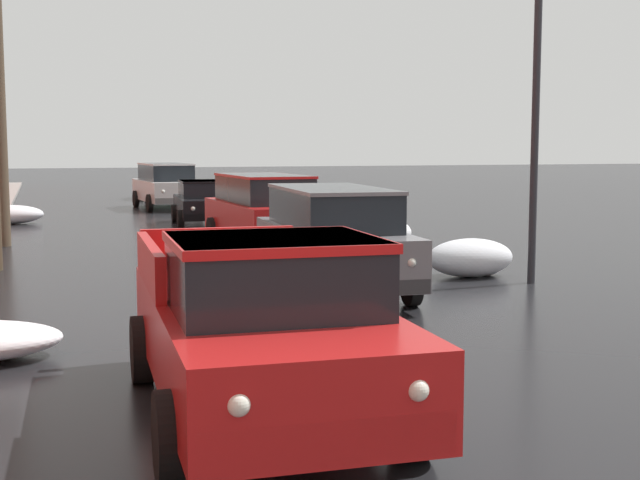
# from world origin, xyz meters

# --- Properties ---
(snow_bank_along_left_kerb) EXTENTS (2.01, 1.34, 0.84)m
(snow_bank_along_left_kerb) POSITION_xyz_m (4.12, 18.48, 0.40)
(snow_bank_along_left_kerb) COLOR white
(snow_bank_along_left_kerb) RESTS_ON ground
(snow_bank_mid_block_left) EXTENTS (2.19, 1.18, 0.62)m
(snow_bank_mid_block_left) POSITION_xyz_m (-4.51, 28.58, 0.30)
(snow_bank_mid_block_left) COLOR white
(snow_bank_mid_block_left) RESTS_ON ground
(snow_bank_near_corner_right) EXTENTS (1.75, 1.08, 0.74)m
(snow_bank_near_corner_right) POSITION_xyz_m (4.46, 13.95, 0.35)
(snow_bank_near_corner_right) COLOR white
(snow_bank_near_corner_right) RESTS_ON ground
(pickup_truck_red_approaching_near_lane) EXTENTS (2.32, 4.94, 1.76)m
(pickup_truck_red_approaching_near_lane) POSITION_xyz_m (-1.55, 6.73, 0.88)
(pickup_truck_red_approaching_near_lane) COLOR red
(pickup_truck_red_approaching_near_lane) RESTS_ON ground
(suv_grey_parked_kerbside_close) EXTENTS (2.24, 4.93, 1.82)m
(suv_grey_parked_kerbside_close) POSITION_xyz_m (1.29, 13.05, 0.99)
(suv_grey_parked_kerbside_close) COLOR slate
(suv_grey_parked_kerbside_close) RESTS_ON ground
(suv_red_parked_kerbside_mid) EXTENTS (2.25, 4.88, 1.82)m
(suv_red_parked_kerbside_mid) POSITION_xyz_m (1.77, 19.70, 0.99)
(suv_red_parked_kerbside_mid) COLOR red
(suv_red_parked_kerbside_mid) RESTS_ON ground
(sedan_black_parked_far_down_block) EXTENTS (2.08, 4.09, 1.42)m
(sedan_black_parked_far_down_block) POSITION_xyz_m (1.47, 26.28, 0.75)
(sedan_black_parked_far_down_block) COLOR black
(sedan_black_parked_far_down_block) RESTS_ON ground
(suv_white_queued_behind_truck) EXTENTS (2.35, 4.81, 1.82)m
(suv_white_queued_behind_truck) POSITION_xyz_m (1.33, 33.85, 0.99)
(suv_white_queued_behind_truck) COLOR silver
(suv_white_queued_behind_truck) RESTS_ON ground
(sedan_green_at_far_intersection) EXTENTS (1.89, 4.09, 1.42)m
(sedan_green_at_far_intersection) POSITION_xyz_m (1.95, 40.13, 0.75)
(sedan_green_at_far_intersection) COLOR #1E5633
(sedan_green_at_far_intersection) RESTS_ON ground
(street_lamp_post) EXTENTS (0.44, 0.24, 5.57)m
(street_lamp_post) POSITION_xyz_m (5.13, 12.88, 3.14)
(street_lamp_post) COLOR #28282D
(street_lamp_post) RESTS_ON ground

